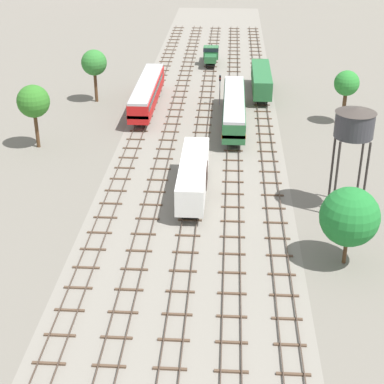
{
  "coord_description": "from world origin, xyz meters",
  "views": [
    {
      "loc": [
        3.58,
        -24.89,
        30.16
      ],
      "look_at": [
        0.0,
        31.87,
        1.5
      ],
      "focal_mm": 57.76,
      "sensor_mm": 36.0,
      "label": 1
    }
  ],
  "objects": [
    {
      "name": "lineside_tree_3",
      "position": [
        14.1,
        21.84,
        4.62
      ],
      "size": [
        5.17,
        5.17,
        7.21
      ],
      "color": "#4C331E",
      "rests_on": "ground"
    },
    {
      "name": "track_centre",
      "position": [
        4.25,
        57.0,
        0.14
      ],
      "size": [
        2.4,
        126.0,
        0.29
      ],
      "color": "#47382D",
      "rests_on": "ground"
    },
    {
      "name": "lineside_tree_1",
      "position": [
        -16.72,
        64.82,
        5.96
      ],
      "size": [
        3.83,
        3.83,
        7.94
      ],
      "color": "#4C331E",
      "rests_on": "ground"
    },
    {
      "name": "freight_boxcar_centre_left_nearest",
      "position": [
        0.01,
        34.13,
        2.45
      ],
      "size": [
        2.87,
        14.0,
        3.6
      ],
      "color": "white",
      "rests_on": "ground"
    },
    {
      "name": "diesel_railcar_far_left_mid",
      "position": [
        -8.49,
        61.94,
        2.6
      ],
      "size": [
        2.96,
        20.5,
        3.8
      ],
      "color": "red",
      "rests_on": "ground"
    },
    {
      "name": "lineside_tree_0",
      "position": [
        19.38,
        57.36,
        5.69
      ],
      "size": [
        3.43,
        3.43,
        7.51
      ],
      "color": "#4C331E",
      "rests_on": "ground"
    },
    {
      "name": "track_far_left",
      "position": [
        -8.49,
        57.0,
        0.14
      ],
      "size": [
        2.4,
        126.0,
        0.29
      ],
      "color": "#47382D",
      "rests_on": "ground"
    },
    {
      "name": "lineside_tree_2",
      "position": [
        -20.45,
        46.37,
        6.0
      ],
      "size": [
        4.05,
        4.05,
        8.07
      ],
      "color": "#4C331E",
      "rests_on": "ground"
    },
    {
      "name": "track_left",
      "position": [
        -4.25,
        57.0,
        0.14
      ],
      "size": [
        2.4,
        126.0,
        0.29
      ],
      "color": "#47382D",
      "rests_on": "ground"
    },
    {
      "name": "track_centre_right",
      "position": [
        8.49,
        57.0,
        0.14
      ],
      "size": [
        2.4,
        126.0,
        0.29
      ],
      "color": "#47382D",
      "rests_on": "ground"
    },
    {
      "name": "signal_post_nearest",
      "position": [
        2.12,
        64.2,
        3.02
      ],
      "size": [
        0.28,
        0.47,
        4.7
      ],
      "color": "gray",
      "rests_on": "ground"
    },
    {
      "name": "shunter_loco_centre_left_far",
      "position": [
        0.0,
        87.41,
        2.01
      ],
      "size": [
        2.74,
        8.46,
        3.1
      ],
      "color": "#286638",
      "rests_on": "ground"
    },
    {
      "name": "water_tower",
      "position": [
        15.69,
        31.94,
        9.28
      ],
      "size": [
        3.98,
        3.98,
        10.97
      ],
      "color": "#2D2826",
      "rests_on": "ground"
    },
    {
      "name": "freight_boxcar_centre_right_midfar",
      "position": [
        8.5,
        69.88,
        2.45
      ],
      "size": [
        2.87,
        14.0,
        3.6
      ],
      "color": "#286638",
      "rests_on": "ground"
    },
    {
      "name": "ground_plane",
      "position": [
        0.0,
        56.0,
        0.0
      ],
      "size": [
        480.0,
        480.0,
        0.0
      ],
      "primitive_type": "plane",
      "color": "slate"
    },
    {
      "name": "track_centre_left",
      "position": [
        0.0,
        57.0,
        0.14
      ],
      "size": [
        2.4,
        126.0,
        0.29
      ],
      "color": "#47382D",
      "rests_on": "ground"
    },
    {
      "name": "diesel_railcar_centre_near",
      "position": [
        4.25,
        55.73,
        2.6
      ],
      "size": [
        2.96,
        20.5,
        3.8
      ],
      "color": "#286638",
      "rests_on": "ground"
    },
    {
      "name": "ballast_bed",
      "position": [
        0.0,
        56.0,
        0.0
      ],
      "size": [
        20.98,
        176.0,
        0.01
      ],
      "primitive_type": "cube",
      "color": "gray",
      "rests_on": "ground"
    }
  ]
}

